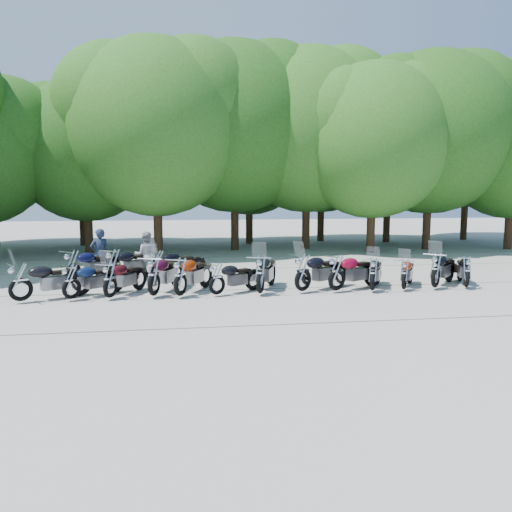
{
  "coord_description": "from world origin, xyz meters",
  "views": [
    {
      "loc": [
        -2.37,
        -14.44,
        3.13
      ],
      "look_at": [
        0.0,
        1.5,
        1.1
      ],
      "focal_mm": 35.0,
      "sensor_mm": 36.0,
      "label": 1
    }
  ],
  "objects": [
    {
      "name": "motorcycle_10",
      "position": [
        4.67,
        0.49,
        0.58
      ],
      "size": [
        1.64,
        2.08,
        1.17
      ],
      "primitive_type": null,
      "rotation": [
        0.0,
        0.0,
        2.58
      ],
      "color": "#9D1E05",
      "rests_on": "ground"
    },
    {
      "name": "motorcycle_9",
      "position": [
        3.59,
        0.44,
        0.62
      ],
      "size": [
        1.61,
        2.27,
        1.25
      ],
      "primitive_type": null,
      "rotation": [
        0.0,
        0.0,
        2.66
      ],
      "color": "black",
      "rests_on": "ground"
    },
    {
      "name": "motorcycle_0",
      "position": [
        -6.96,
        0.39,
        0.66
      ],
      "size": [
        2.37,
        1.77,
        1.31
      ],
      "primitive_type": null,
      "rotation": [
        0.0,
        0.0,
        2.09
      ],
      "color": "black",
      "rests_on": "ground"
    },
    {
      "name": "tree_2",
      "position": [
        -7.25,
        12.84,
        5.31
      ],
      "size": [
        7.31,
        7.31,
        8.97
      ],
      "color": "#3A2614",
      "rests_on": "ground"
    },
    {
      "name": "tree_7",
      "position": [
        11.2,
        11.78,
        6.39
      ],
      "size": [
        8.79,
        8.79,
        10.79
      ],
      "color": "#3A2614",
      "rests_on": "ground"
    },
    {
      "name": "motorcycle_6",
      "position": [
        -0.01,
        0.49,
        0.7
      ],
      "size": [
        1.59,
        2.59,
        1.4
      ],
      "primitive_type": null,
      "rotation": [
        0.0,
        0.0,
        2.78
      ],
      "color": "black",
      "rests_on": "ground"
    },
    {
      "name": "tree_12",
      "position": [
        1.8,
        16.47,
        5.72
      ],
      "size": [
        7.88,
        7.88,
        9.67
      ],
      "color": "#3A2614",
      "rests_on": "ground"
    },
    {
      "name": "motorcycle_12",
      "position": [
        6.85,
        0.52,
        0.61
      ],
      "size": [
        1.47,
        2.25,
        1.22
      ],
      "primitive_type": null,
      "rotation": [
        0.0,
        0.0,
        2.73
      ],
      "color": "black",
      "rests_on": "ground"
    },
    {
      "name": "motorcycle_14",
      "position": [
        -4.71,
        3.04,
        0.7
      ],
      "size": [
        2.13,
        2.39,
        1.39
      ],
      "primitive_type": null,
      "rotation": [
        0.0,
        0.0,
        2.47
      ],
      "color": "black",
      "rests_on": "ground"
    },
    {
      "name": "motorcycle_11",
      "position": [
        5.8,
        0.58,
        0.68
      ],
      "size": [
        2.2,
        2.25,
        1.36
      ],
      "primitive_type": null,
      "rotation": [
        0.0,
        0.0,
        2.38
      ],
      "color": "black",
      "rests_on": "ground"
    },
    {
      "name": "tree_5",
      "position": [
        4.61,
        13.2,
        6.57
      ],
      "size": [
        9.04,
        9.04,
        11.1
      ],
      "color": "#3A2614",
      "rests_on": "ground"
    },
    {
      "name": "rider_0",
      "position": [
        -5.33,
        4.14,
        0.94
      ],
      "size": [
        0.78,
        0.63,
        1.87
      ],
      "primitive_type": "imported",
      "rotation": [
        0.0,
        0.0,
        3.44
      ],
      "color": "#1F2940",
      "rests_on": "ground"
    },
    {
      "name": "motorcycle_7",
      "position": [
        1.37,
        0.64,
        0.7
      ],
      "size": [
        2.47,
        1.98,
        1.39
      ],
      "primitive_type": null,
      "rotation": [
        0.0,
        0.0,
        2.15
      ],
      "color": "black",
      "rests_on": "ground"
    },
    {
      "name": "motorcycle_3",
      "position": [
        -3.23,
        0.59,
        0.71
      ],
      "size": [
        1.63,
        2.61,
        1.41
      ],
      "primitive_type": null,
      "rotation": [
        0.0,
        0.0,
        2.77
      ],
      "color": "#33071C",
      "rests_on": "ground"
    },
    {
      "name": "motorcycle_13",
      "position": [
        -6.07,
        3.05,
        0.69
      ],
      "size": [
        2.11,
        2.36,
        1.38
      ],
      "primitive_type": null,
      "rotation": [
        0.0,
        0.0,
        2.46
      ],
      "color": "black",
      "rests_on": "ground"
    },
    {
      "name": "tree_10",
      "position": [
        -8.29,
        16.97,
        5.66
      ],
      "size": [
        7.78,
        7.78,
        9.55
      ],
      "color": "#3A2614",
      "rests_on": "ground"
    },
    {
      "name": "motorcycle_5",
      "position": [
        -1.35,
        0.53,
        0.58
      ],
      "size": [
        2.07,
        1.64,
        1.16
      ],
      "primitive_type": null,
      "rotation": [
        0.0,
        0.0,
        2.14
      ],
      "color": "black",
      "rests_on": "ground"
    },
    {
      "name": "ground",
      "position": [
        0.0,
        0.0,
        0.0
      ],
      "size": [
        90.0,
        90.0,
        0.0
      ],
      "primitive_type": "plane",
      "color": "#9B968C",
      "rests_on": "ground"
    },
    {
      "name": "tree_13",
      "position": [
        6.69,
        17.47,
        6.04
      ],
      "size": [
        8.31,
        8.31,
        10.2
      ],
      "color": "#3A2614",
      "rests_on": "ground"
    },
    {
      "name": "motorcycle_15",
      "position": [
        -3.23,
        3.17,
        0.65
      ],
      "size": [
        2.32,
        1.8,
        1.3
      ],
      "primitive_type": null,
      "rotation": [
        0.0,
        0.0,
        2.12
      ],
      "color": "black",
      "rests_on": "ground"
    },
    {
      "name": "motorcycle_8",
      "position": [
        2.44,
        0.57,
        0.68
      ],
      "size": [
        2.47,
        1.79,
        1.36
      ],
      "primitive_type": null,
      "rotation": [
        0.0,
        0.0,
        2.07
      ],
      "color": "maroon",
      "rests_on": "ground"
    },
    {
      "name": "tree_4",
      "position": [
        0.54,
        13.09,
        6.64
      ],
      "size": [
        9.13,
        9.13,
        11.2
      ],
      "color": "#3A2614",
      "rests_on": "ground"
    },
    {
      "name": "tree_3",
      "position": [
        -3.57,
        11.24,
        6.32
      ],
      "size": [
        8.7,
        8.7,
        10.67
      ],
      "color": "#3A2614",
      "rests_on": "ground"
    },
    {
      "name": "tree_6",
      "position": [
        7.55,
        10.82,
        5.81
      ],
      "size": [
        8.0,
        8.0,
        9.82
      ],
      "color": "#3A2614",
      "rests_on": "ground"
    },
    {
      "name": "tree_15",
      "position": [
        16.61,
        17.02,
        7.03
      ],
      "size": [
        9.67,
        9.67,
        11.86
      ],
      "color": "#3A2614",
      "rests_on": "ground"
    },
    {
      "name": "tree_11",
      "position": [
        -3.76,
        16.43,
        5.49
      ],
      "size": [
        7.56,
        7.56,
        9.28
      ],
      "color": "#3A2614",
      "rests_on": "ground"
    },
    {
      "name": "motorcycle_4",
      "position": [
        -2.45,
        0.48,
        0.69
      ],
      "size": [
        1.8,
        2.5,
        1.38
      ],
      "primitive_type": null,
      "rotation": [
        0.0,
        0.0,
        2.65
      ],
      "color": "maroon",
      "rests_on": "ground"
    },
    {
      "name": "rider_1",
      "position": [
        -3.71,
        4.21,
        0.87
      ],
      "size": [
        0.87,
        0.69,
        1.73
      ],
      "primitive_type": "imported",
      "rotation": [
        0.0,
        0.0,
        3.19
      ],
      "color": "#9E9FA1",
      "rests_on": "ground"
    },
    {
      "name": "motorcycle_2",
      "position": [
        -4.5,
        0.52,
        0.62
      ],
      "size": [
        1.6,
        2.26,
        1.24
      ],
      "primitive_type": null,
      "rotation": [
        0.0,
        0.0,
        2.66
      ],
      "color": "#32060D",
      "rests_on": "ground"
    },
    {
      "name": "tree_14",
      "position": [
        10.68,
        16.09,
        5.83
      ],
      "size": [
        8.02,
        8.02,
        9.84
      ],
      "color": "#3A2614",
      "rests_on": "ground"
    },
    {
      "name": "motorcycle_1",
      "position": [
        -5.59,
        0.51,
        0.6
      ],
      "size": [
        1.97,
        1.95,
        1.2
      ],
      "primitive_type": null,
      "rotation": [
        0.0,
        0.0,
        2.35
      ],
      "color": "#0D1A3B",
      "rests_on": "ground"
    }
  ]
}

